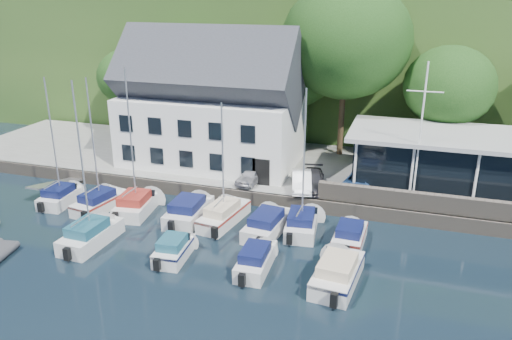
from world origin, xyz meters
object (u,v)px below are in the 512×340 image
at_px(harbor_building, 211,110).
at_px(flagpole, 420,135).
at_px(boat_r2_3, 256,257).
at_px(car_dgrey, 312,180).
at_px(boat_r1_1, 94,150).
at_px(boat_r1_4, 223,158).
at_px(boat_r2_1, 83,171).
at_px(club_pavilion, 442,161).
at_px(boat_r1_2, 132,150).
at_px(boat_r1_5, 267,222).
at_px(boat_r1_3, 189,209).
at_px(boat_r2_2, 174,247).
at_px(boat_r1_0, 54,147).
at_px(boat_r2_4, 338,270).
at_px(car_blue, 359,181).
at_px(boat_r1_6, 304,167).
at_px(boat_r1_7, 350,234).
at_px(car_silver, 252,176).
at_px(car_white, 302,181).

relative_size(harbor_building, flagpole, 1.53).
distance_m(flagpole, boat_r2_3, 13.77).
relative_size(car_dgrey, boat_r2_3, 0.75).
height_order(boat_r1_1, boat_r1_4, boat_r1_4).
bearing_deg(harbor_building, boat_r1_4, -63.45).
bearing_deg(boat_r2_1, club_pavilion, 36.17).
xyz_separation_m(boat_r1_2, boat_r1_5, (9.47, -0.12, -3.82)).
distance_m(boat_r1_3, boat_r2_2, 5.16).
xyz_separation_m(boat_r1_0, boat_r2_4, (20.64, -4.36, -3.49)).
xyz_separation_m(club_pavilion, car_blue, (-5.55, -2.34, -1.40)).
relative_size(harbor_building, boat_r1_3, 2.26).
bearing_deg(boat_r2_4, car_blue, 96.50).
distance_m(car_blue, boat_r1_2, 15.97).
distance_m(boat_r1_0, boat_r1_4, 12.37).
xyz_separation_m(boat_r1_3, boat_r1_6, (7.63, 0.52, 3.64)).
bearing_deg(boat_r1_5, car_dgrey, 79.86).
xyz_separation_m(club_pavilion, boat_r1_2, (-19.91, -8.70, 1.50)).
height_order(boat_r1_4, boat_r2_4, boat_r1_4).
bearing_deg(boat_r1_7, boat_r2_3, -134.45).
relative_size(boat_r2_3, boat_r2_4, 0.87).
distance_m(car_silver, boat_r1_2, 9.04).
height_order(car_blue, boat_r1_2, boat_r1_2).
bearing_deg(boat_r2_3, boat_r2_4, -3.54).
xyz_separation_m(car_dgrey, boat_r2_4, (3.52, -10.32, -0.82)).
relative_size(car_blue, boat_r1_6, 0.43).
height_order(car_silver, boat_r1_4, boat_r1_4).
distance_m(club_pavilion, boat_r1_0, 27.46).
xyz_separation_m(car_dgrey, boat_r1_2, (-11.12, -5.69, 2.95)).
xyz_separation_m(car_dgrey, boat_r2_1, (-11.40, -10.54, 3.14)).
relative_size(boat_r1_4, boat_r2_1, 0.95).
relative_size(boat_r1_2, boat_r1_4, 1.01).
height_order(harbor_building, club_pavilion, harbor_building).
distance_m(boat_r1_7, boat_r2_1, 16.21).
xyz_separation_m(car_white, boat_r2_1, (-10.72, -10.12, 3.11)).
bearing_deg(boat_r2_2, boat_r1_0, 152.98).
height_order(flagpole, boat_r1_7, flagpole).
distance_m(car_silver, boat_r1_7, 9.78).
bearing_deg(boat_r1_5, boat_r1_4, 177.36).
bearing_deg(club_pavilion, car_dgrey, -161.07).
xyz_separation_m(boat_r1_5, boat_r1_7, (5.20, 0.01, -0.04)).
xyz_separation_m(boat_r1_0, boat_r2_1, (5.72, -4.58, 0.48)).
relative_size(flagpole, boat_r1_5, 1.44).
height_order(flagpole, boat_r2_2, flagpole).
bearing_deg(car_blue, boat_r1_1, -148.77).
height_order(car_silver, boat_r2_2, car_silver).
bearing_deg(boat_r1_3, boat_r2_1, -132.15).
distance_m(car_blue, boat_r1_6, 6.96).
height_order(harbor_building, car_white, harbor_building).
height_order(car_white, boat_r1_2, boat_r1_2).
distance_m(harbor_building, boat_r2_2, 15.18).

